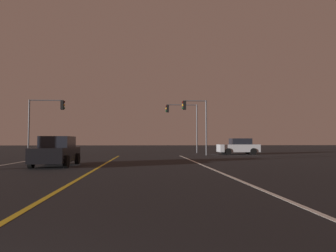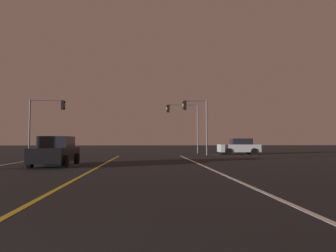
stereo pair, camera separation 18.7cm
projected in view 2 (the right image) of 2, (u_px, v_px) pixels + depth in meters
name	position (u px, v px, depth m)	size (l,w,h in m)	color
lane_edge_right	(225.00, 175.00, 12.79)	(0.16, 34.40, 0.01)	silver
lane_center_divider	(81.00, 176.00, 12.38)	(0.16, 34.40, 0.01)	gold
car_crossing_side	(239.00, 147.00, 32.86)	(4.30, 2.02, 1.70)	black
car_oncoming	(56.00, 152.00, 17.59)	(2.02, 4.30, 1.70)	black
traffic_light_near_right	(195.00, 115.00, 30.73)	(2.52, 0.36, 5.51)	#4C4C51
traffic_light_near_left	(47.00, 114.00, 29.74)	(3.45, 0.36, 5.42)	#4C4C51
traffic_light_far_right	(183.00, 117.00, 36.18)	(3.80, 0.36, 5.75)	#4C4C51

